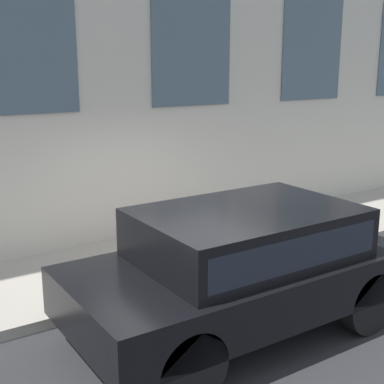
# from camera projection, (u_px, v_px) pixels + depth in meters

# --- Properties ---
(ground_plane) EXTENTS (80.00, 80.00, 0.00)m
(ground_plane) POSITION_uv_depth(u_px,v_px,m) (192.00, 291.00, 7.86)
(ground_plane) COLOR #2D2D30
(sidewalk) EXTENTS (2.36, 60.00, 0.15)m
(sidewalk) POSITION_uv_depth(u_px,v_px,m) (153.00, 261.00, 8.80)
(sidewalk) COLOR #A8A093
(sidewalk) RESTS_ON ground_plane
(fire_hydrant) EXTENTS (0.37, 0.47, 0.87)m
(fire_hydrant) POSITION_uv_depth(u_px,v_px,m) (177.00, 239.00, 8.29)
(fire_hydrant) COLOR red
(fire_hydrant) RESTS_ON sidewalk
(person) EXTENTS (0.26, 0.17, 1.05)m
(person) POSITION_uv_depth(u_px,v_px,m) (206.00, 219.00, 8.72)
(person) COLOR #726651
(person) RESTS_ON sidewalk
(parked_truck_black_near) EXTENTS (2.02, 4.23, 1.57)m
(parked_truck_black_near) POSITION_uv_depth(u_px,v_px,m) (242.00, 260.00, 6.51)
(parked_truck_black_near) COLOR black
(parked_truck_black_near) RESTS_ON ground_plane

